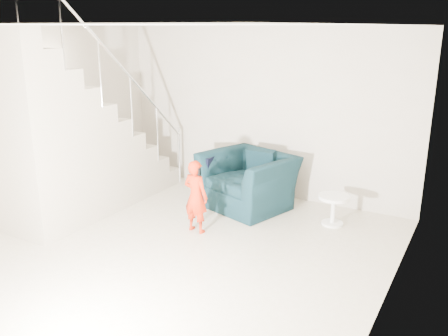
{
  "coord_description": "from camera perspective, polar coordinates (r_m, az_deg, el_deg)",
  "views": [
    {
      "loc": [
        3.18,
        -4.13,
        2.69
      ],
      "look_at": [
        0.15,
        1.2,
        0.85
      ],
      "focal_mm": 38.0,
      "sensor_mm": 36.0,
      "label": 1
    }
  ],
  "objects": [
    {
      "name": "side_table",
      "position": [
        6.81,
        13.03,
        -4.38
      ],
      "size": [
        0.43,
        0.43,
        0.43
      ],
      "color": "white",
      "rests_on": "floor"
    },
    {
      "name": "back_wall",
      "position": [
        7.7,
        4.77,
        6.62
      ],
      "size": [
        5.0,
        0.0,
        5.0
      ],
      "primitive_type": "plane",
      "rotation": [
        1.57,
        0.0,
        0.0
      ],
      "color": "#AB9E8C",
      "rests_on": "floor"
    },
    {
      "name": "toddler",
      "position": [
        6.36,
        -3.42,
        -3.44
      ],
      "size": [
        0.39,
        0.27,
        1.0
      ],
      "primitive_type": "imported",
      "rotation": [
        0.0,
        0.0,
        3.05
      ],
      "color": "#A4050C",
      "rests_on": "floor"
    },
    {
      "name": "phone",
      "position": [
        6.16,
        -2.96,
        -0.46
      ],
      "size": [
        0.03,
        0.05,
        0.1
      ],
      "primitive_type": "cube",
      "rotation": [
        0.0,
        0.0,
        0.17
      ],
      "color": "black",
      "rests_on": "toddler"
    },
    {
      "name": "right_wall",
      "position": [
        4.39,
        19.28,
        -2.01
      ],
      "size": [
        0.0,
        5.5,
        5.5
      ],
      "primitive_type": "plane",
      "rotation": [
        1.57,
        0.0,
        -1.57
      ],
      "color": "#AB9E8C",
      "rests_on": "floor"
    },
    {
      "name": "throw",
      "position": [
        7.4,
        -1.18,
        -0.35
      ],
      "size": [
        0.04,
        0.44,
        0.49
      ],
      "primitive_type": "cube",
      "color": "black",
      "rests_on": "armchair"
    },
    {
      "name": "floor",
      "position": [
        5.86,
        -7.21,
        -10.74
      ],
      "size": [
        5.5,
        5.5,
        0.0
      ],
      "primitive_type": "plane",
      "color": "tan",
      "rests_on": "ground"
    },
    {
      "name": "ceiling",
      "position": [
        5.21,
        -8.33,
        16.65
      ],
      "size": [
        5.5,
        5.5,
        0.0
      ],
      "primitive_type": "plane",
      "rotation": [
        3.14,
        0.0,
        0.0
      ],
      "color": "silver",
      "rests_on": "back_wall"
    },
    {
      "name": "staircase",
      "position": [
        7.19,
        -17.72,
        1.88
      ],
      "size": [
        1.02,
        3.03,
        3.62
      ],
      "color": "#ADA089",
      "rests_on": "floor"
    },
    {
      "name": "cushion",
      "position": [
        7.39,
        4.55,
        0.64
      ],
      "size": [
        0.46,
        0.22,
        0.46
      ],
      "primitive_type": "cube",
      "rotation": [
        0.21,
        0.0,
        0.0
      ],
      "color": "black",
      "rests_on": "armchair"
    },
    {
      "name": "armchair",
      "position": [
        7.28,
        2.87,
        -1.54
      ],
      "size": [
        1.54,
        1.44,
        0.83
      ],
      "primitive_type": "imported",
      "rotation": [
        0.0,
        0.0,
        -0.3
      ],
      "color": "black",
      "rests_on": "floor"
    },
    {
      "name": "left_wall",
      "position": [
        7.15,
        -23.98,
        4.46
      ],
      "size": [
        0.0,
        5.5,
        5.5
      ],
      "primitive_type": "plane",
      "rotation": [
        1.57,
        0.0,
        1.57
      ],
      "color": "#AB9E8C",
      "rests_on": "floor"
    }
  ]
}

